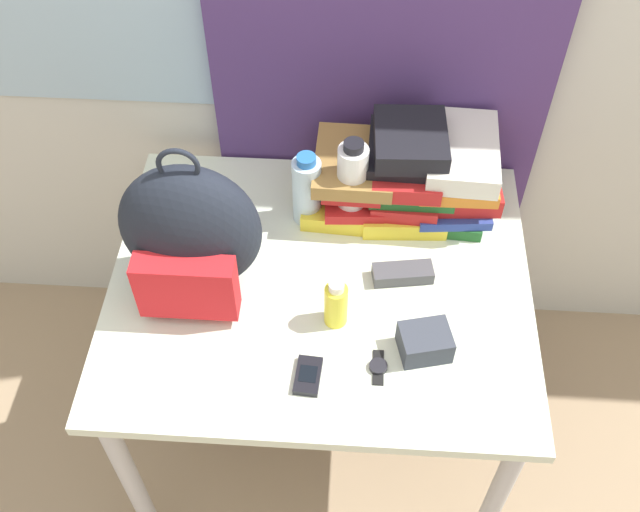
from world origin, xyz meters
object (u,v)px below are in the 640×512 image
water_bottle (307,190)px  camera_pouch (425,342)px  sports_bottle (352,186)px  backpack (190,234)px  sunscreen_bottle (336,304)px  cell_phone (308,376)px  book_stack_left (351,179)px  book_stack_center (407,171)px  sunglasses_case (403,273)px  book_stack_right (456,175)px  wristwatch (378,367)px

water_bottle → camera_pouch: water_bottle is taller
camera_pouch → sports_bottle: bearing=115.0°
water_bottle → camera_pouch: (0.30, -0.40, -0.07)m
backpack → sunscreen_bottle: size_ratio=3.05×
water_bottle → sunscreen_bottle: bearing=-74.4°
water_bottle → cell_phone: water_bottle is taller
book_stack_left → book_stack_center: book_stack_center is taller
sunscreen_bottle → sunglasses_case: sunscreen_bottle is taller
backpack → sunscreen_bottle: (0.35, -0.10, -0.11)m
water_bottle → cell_phone: (0.04, -0.49, -0.10)m
book_stack_left → camera_pouch: (0.19, -0.47, -0.05)m
sports_bottle → sunglasses_case: sports_bottle is taller
backpack → cell_phone: 0.42m
camera_pouch → book_stack_right: bearing=79.7°
sunglasses_case → camera_pouch: 0.22m
water_bottle → wristwatch: bearing=-66.8°
wristwatch → book_stack_center: bearing=83.4°
backpack → book_stack_left: size_ratio=1.59×
sports_bottle → camera_pouch: 0.45m
sunscreen_bottle → book_stack_left: bearing=87.1°
book_stack_right → sunglasses_case: 0.31m
backpack → book_stack_left: 0.48m
book_stack_left → wristwatch: 0.54m
book_stack_left → wristwatch: (0.08, -0.53, -0.08)m
book_stack_left → camera_pouch: book_stack_left is taller
book_stack_left → water_bottle: size_ratio=1.25×
book_stack_center → cell_phone: bearing=-111.3°
book_stack_left → sunscreen_bottle: 0.40m
book_stack_left → wristwatch: bearing=-80.9°
sunscreen_bottle → book_stack_right: bearing=53.7°
camera_pouch → cell_phone: bearing=-161.3°
backpack → water_bottle: backpack is taller
backpack → cell_phone: bearing=-41.6°
book_stack_right → sunglasses_case: book_stack_right is taller
book_stack_left → backpack: bearing=-140.3°
cell_phone → sunglasses_case: (0.22, 0.30, 0.01)m
book_stack_center → wristwatch: size_ratio=3.10×
water_bottle → sunscreen_bottle: size_ratio=1.53×
sports_bottle → cell_phone: 0.51m
book_stack_right → sunscreen_bottle: bearing=-126.3°
book_stack_center → cell_phone: 0.62m
sunglasses_case → wristwatch: (-0.06, -0.27, -0.01)m
book_stack_center → camera_pouch: book_stack_center is taller
backpack → book_stack_center: (0.51, 0.31, -0.06)m
cell_phone → camera_pouch: bearing=18.7°
backpack → cell_phone: size_ratio=4.33×
book_stack_right → camera_pouch: size_ratio=2.19×
book_stack_left → water_bottle: (-0.11, -0.07, 0.02)m
sunscreen_bottle → sports_bottle: bearing=85.8°
sunscreen_bottle → camera_pouch: size_ratio=1.07×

